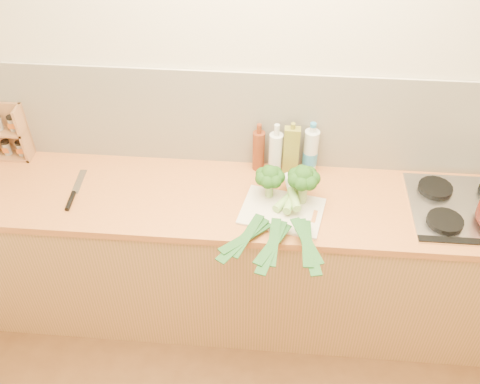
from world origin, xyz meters
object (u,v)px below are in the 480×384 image
object	(u,v)px
chefs_knife	(73,196)
chopping_board	(282,211)
gas_hob	(471,208)
spice_rack	(3,134)

from	to	relation	value
chefs_knife	chopping_board	bearing A→B (deg)	-4.11
gas_hob	chopping_board	world-z (taller)	gas_hob
gas_hob	spice_rack	bearing A→B (deg)	174.15
gas_hob	spice_rack	world-z (taller)	spice_rack
gas_hob	chopping_board	size ratio (longest dim) A/B	1.49
chopping_board	spice_rack	distance (m)	1.55
chopping_board	chefs_knife	bearing A→B (deg)	-169.75
chefs_knife	spice_rack	xyz separation A→B (m)	(-0.46, 0.32, 0.13)
chopping_board	gas_hob	bearing A→B (deg)	16.86
gas_hob	chefs_knife	distance (m)	1.97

